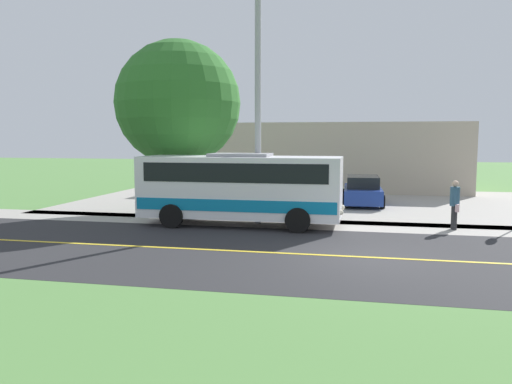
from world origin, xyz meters
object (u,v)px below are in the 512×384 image
shuttle_bus_front (241,186)px  commercial_building (337,155)px  pedestrian_with_bags (455,203)px  street_light_pole (257,97)px  tree_curbside (178,103)px  parked_car_near (362,191)px

shuttle_bus_front → commercial_building: size_ratio=0.48×
pedestrian_with_bags → street_light_pole: 8.30m
pedestrian_with_bags → tree_curbside: size_ratio=0.24×
shuttle_bus_front → parked_car_near: (-7.13, 4.55, -0.84)m
tree_curbside → commercial_building: 15.59m
shuttle_bus_front → street_light_pole: street_light_pole is taller
pedestrian_with_bags → commercial_building: (-16.24, -5.16, 1.16)m
commercial_building → street_light_pole: bearing=-7.4°
shuttle_bus_front → commercial_building: (-16.90, 2.72, 0.61)m
parked_car_near → tree_curbside: tree_curbside is taller
pedestrian_with_bags → street_light_pole: size_ratio=0.20×
pedestrian_with_bags → parked_car_near: 7.28m
tree_curbside → commercial_building: size_ratio=0.47×
tree_curbside → shuttle_bus_front: bearing=50.9°
shuttle_bus_front → pedestrian_with_bags: (-0.66, 7.88, -0.55)m
tree_curbside → street_light_pole: bearing=58.8°
parked_car_near → tree_curbside: (4.23, -8.12, 4.19)m
shuttle_bus_front → tree_curbside: bearing=-129.1°
pedestrian_with_bags → shuttle_bus_front: bearing=-85.2°
parked_car_near → tree_curbside: size_ratio=0.58×
street_light_pole → parked_car_near: 8.88m
commercial_building → tree_curbside: bearing=-24.2°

